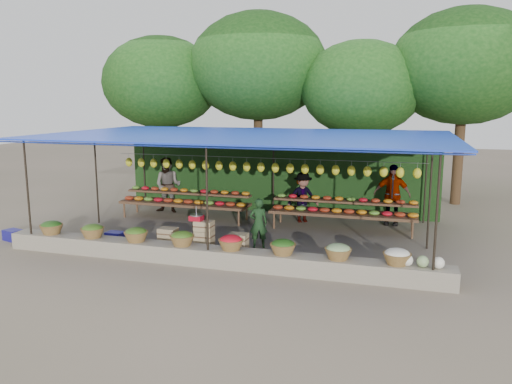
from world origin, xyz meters
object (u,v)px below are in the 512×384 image
(weighing_scale, at_px, (196,217))
(blue_crate_back, at_px, (115,237))
(blue_crate_front, at_px, (13,235))
(crate_counter, at_px, (203,239))
(vendor_seated, at_px, (258,223))

(weighing_scale, distance_m, blue_crate_back, 2.52)
(blue_crate_front, bearing_deg, weighing_scale, 22.11)
(blue_crate_front, distance_m, blue_crate_back, 2.80)
(weighing_scale, relative_size, blue_crate_back, 0.80)
(crate_counter, relative_size, blue_crate_front, 4.93)
(weighing_scale, distance_m, blue_crate_front, 5.21)
(vendor_seated, relative_size, blue_crate_back, 2.88)
(vendor_seated, xyz_separation_m, blue_crate_front, (-6.55, -1.23, -0.50))
(weighing_scale, relative_size, blue_crate_front, 0.74)
(blue_crate_front, bearing_deg, blue_crate_back, 29.46)
(weighing_scale, bearing_deg, blue_crate_back, 177.94)
(crate_counter, bearing_deg, blue_crate_front, -173.74)
(crate_counter, height_order, blue_crate_back, crate_counter)
(vendor_seated, bearing_deg, blue_crate_back, -13.71)
(blue_crate_front, xyz_separation_m, blue_crate_back, (2.72, 0.67, -0.01))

